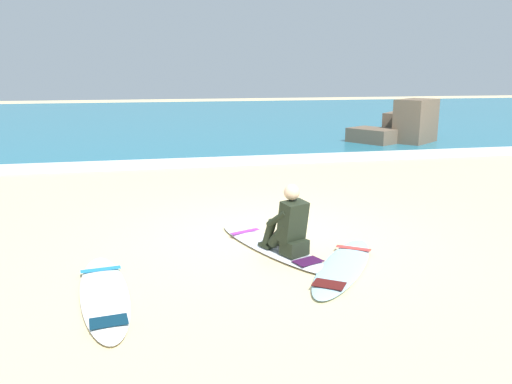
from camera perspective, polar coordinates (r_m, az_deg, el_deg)
ground_plane at (r=7.83m, az=1.21°, el=-4.93°), size 80.00×80.00×0.00m
sea at (r=27.49m, az=-8.73°, el=8.18°), size 80.00×28.00×0.10m
breaking_foam at (r=13.95m, az=-4.96°, el=3.40°), size 80.00×0.90×0.11m
surfboard_main at (r=7.26m, az=1.78°, el=-6.12°), size 1.40×2.52×0.08m
surfer_seated at (r=6.83m, az=3.67°, el=-3.86°), size 0.60×0.77×0.95m
surfboard_spare_near at (r=6.04m, az=-16.60°, el=-10.85°), size 0.82×2.42×0.08m
surfboard_spare_far at (r=6.65m, az=9.70°, el=-8.16°), size 1.69×2.11×0.08m
rock_outcrop_distant at (r=18.44m, az=16.11°, el=7.04°), size 3.26×2.85×1.55m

